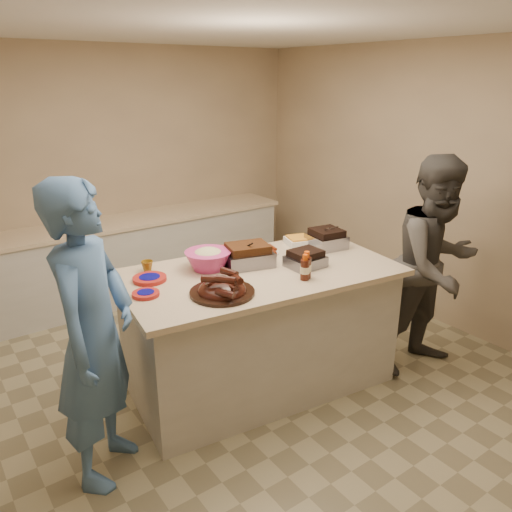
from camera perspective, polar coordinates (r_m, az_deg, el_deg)
room at (r=4.22m, az=-1.27°, el=-14.27°), size 4.50×5.00×2.70m
back_counter at (r=5.78m, az=-13.72°, el=-0.10°), size 3.60×0.64×0.90m
island at (r=4.23m, az=0.41°, el=-14.18°), size 2.21×1.35×0.99m
rib_platter at (r=3.37m, az=-3.87°, el=-4.34°), size 0.48×0.48×0.18m
pulled_pork_tray at (r=3.87m, az=-0.92°, el=-1.05°), size 0.42×0.36×0.11m
brisket_tray at (r=3.86m, az=5.65°, el=-1.20°), size 0.27×0.23×0.08m
roasting_pan at (r=4.31m, az=8.01°, el=0.98°), size 0.31×0.31×0.11m
coleslaw_bowl at (r=3.81m, az=-5.45°, el=-1.50°), size 0.40×0.40×0.24m
sausage_plate at (r=4.12m, az=0.58°, el=0.30°), size 0.38×0.38×0.05m
mac_cheese_dish at (r=4.37m, az=5.33°, el=1.36°), size 0.33×0.28×0.08m
bbq_bottle_a at (r=3.61m, az=5.56°, el=-2.70°), size 0.07×0.07×0.19m
bbq_bottle_b at (r=3.64m, az=5.73°, el=-2.52°), size 0.08×0.08×0.20m
mustard_bottle at (r=3.78m, az=-2.52°, el=-1.56°), size 0.05×0.05×0.12m
sauce_bowl at (r=4.01m, az=-1.00°, el=-0.27°), size 0.13×0.06×0.13m
plate_stack_large at (r=3.66m, az=-12.04°, el=-2.76°), size 0.27×0.27×0.03m
plate_stack_small at (r=3.42m, az=-12.47°, el=-4.45°), size 0.20×0.20×0.03m
plastic_cup at (r=3.84m, az=-12.27°, el=-1.71°), size 0.10×0.09×0.09m
basket_stack at (r=4.03m, az=-4.04°, el=-0.25°), size 0.21×0.19×0.09m
guest_blue at (r=3.61m, az=-16.32°, el=-22.01°), size 1.85×1.77×0.45m
guest_gray at (r=4.71m, az=18.51°, el=-11.48°), size 1.05×1.89×0.69m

